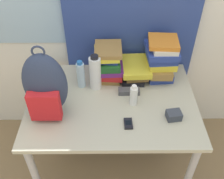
{
  "coord_description": "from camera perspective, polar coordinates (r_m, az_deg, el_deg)",
  "views": [
    {
      "loc": [
        -0.01,
        -0.88,
        1.98
      ],
      "look_at": [
        0.0,
        0.41,
        0.82
      ],
      "focal_mm": 42.0,
      "sensor_mm": 36.0,
      "label": 1
    }
  ],
  "objects": [
    {
      "name": "curtain_blue",
      "position": [
        1.9,
        4.5,
        18.89
      ],
      "size": [
        0.98,
        0.04,
        2.5
      ],
      "color": "navy",
      "rests_on": "ground_plane"
    },
    {
      "name": "desk",
      "position": [
        1.87,
        -0.0,
        -4.25
      ],
      "size": [
        1.16,
        0.83,
        0.72
      ],
      "color": "#B7B299",
      "rests_on": "ground_plane"
    },
    {
      "name": "backpack",
      "position": [
        1.64,
        -14.33,
        0.65
      ],
      "size": [
        0.27,
        0.21,
        0.5
      ],
      "color": "#2D3851",
      "rests_on": "desk"
    },
    {
      "name": "book_stack_left",
      "position": [
        1.93,
        -0.77,
        5.79
      ],
      "size": [
        0.22,
        0.26,
        0.26
      ],
      "color": "olive",
      "rests_on": "desk"
    },
    {
      "name": "book_stack_center",
      "position": [
        1.97,
        4.99,
        4.37
      ],
      "size": [
        0.22,
        0.3,
        0.12
      ],
      "color": "black",
      "rests_on": "desk"
    },
    {
      "name": "book_stack_right",
      "position": [
        1.95,
        10.64,
        6.74
      ],
      "size": [
        0.23,
        0.27,
        0.32
      ],
      "color": "navy",
      "rests_on": "desk"
    },
    {
      "name": "water_bottle",
      "position": [
        1.87,
        -6.8,
        3.23
      ],
      "size": [
        0.06,
        0.06,
        0.22
      ],
      "color": "silver",
      "rests_on": "desk"
    },
    {
      "name": "sports_bottle",
      "position": [
        1.83,
        -3.67,
        3.67
      ],
      "size": [
        0.08,
        0.08,
        0.27
      ],
      "color": "white",
      "rests_on": "desk"
    },
    {
      "name": "sunscreen_bottle",
      "position": [
        1.74,
        4.72,
        -1.32
      ],
      "size": [
        0.05,
        0.05,
        0.16
      ],
      "color": "white",
      "rests_on": "desk"
    },
    {
      "name": "cell_phone",
      "position": [
        1.66,
        3.55,
        -7.4
      ],
      "size": [
        0.06,
        0.09,
        0.02
      ],
      "color": "black",
      "rests_on": "desk"
    },
    {
      "name": "sunglasses_case",
      "position": [
        1.85,
        3.71,
        -0.39
      ],
      "size": [
        0.15,
        0.06,
        0.04
      ],
      "color": "#47474C",
      "rests_on": "desk"
    },
    {
      "name": "camera_pouch",
      "position": [
        1.72,
        13.31,
        -5.47
      ],
      "size": [
        0.1,
        0.09,
        0.05
      ],
      "color": "#383D47",
      "rests_on": "desk"
    }
  ]
}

